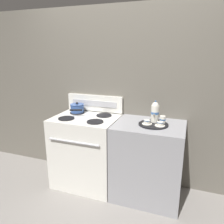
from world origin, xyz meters
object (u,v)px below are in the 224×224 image
(stove, at_px, (87,151))
(teacup_right, at_px, (147,122))
(serving_tray, at_px, (153,124))
(teapot, at_px, (155,112))
(teacup_left, at_px, (160,124))
(creamer_jug, at_px, (163,119))
(saucepan, at_px, (77,108))

(stove, height_order, teacup_right, teacup_right)
(stove, bearing_deg, serving_tray, -0.46)
(teapot, height_order, teacup_left, teapot)
(teacup_left, distance_m, teacup_right, 0.14)
(teapot, relative_size, creamer_jug, 3.01)
(teapot, height_order, creamer_jug, teapot)
(teacup_left, height_order, creamer_jug, creamer_jug)
(saucepan, xyz_separation_m, teacup_right, (0.94, -0.17, -0.03))
(serving_tray, xyz_separation_m, teacup_left, (0.08, -0.05, 0.03))
(teapot, bearing_deg, stove, -175.58)
(serving_tray, bearing_deg, teapot, 90.05)
(stove, relative_size, teacup_left, 8.39)
(serving_tray, relative_size, teacup_left, 2.99)
(saucepan, xyz_separation_m, teacup_left, (1.09, -0.19, -0.03))
(stove, distance_m, teacup_left, 1.02)
(saucepan, height_order, teapot, teapot)
(teacup_left, distance_m, creamer_jug, 0.11)
(teacup_right, bearing_deg, stove, 177.00)
(teacup_right, distance_m, creamer_jug, 0.18)
(teapot, distance_m, teacup_right, 0.15)
(serving_tray, bearing_deg, saucepan, 172.17)
(saucepan, relative_size, teapot, 1.11)
(saucepan, xyz_separation_m, teapot, (1.01, -0.07, 0.06))
(saucepan, distance_m, teapot, 1.01)
(teacup_right, bearing_deg, teacup_left, -6.25)
(stove, relative_size, serving_tray, 2.81)
(creamer_jug, bearing_deg, serving_tray, -146.13)
(stove, height_order, teacup_left, teacup_left)
(creamer_jug, bearing_deg, stove, -176.66)
(creamer_jug, bearing_deg, saucepan, 175.88)
(teapot, bearing_deg, serving_tray, -89.95)
(serving_tray, height_order, teacup_left, teacup_left)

